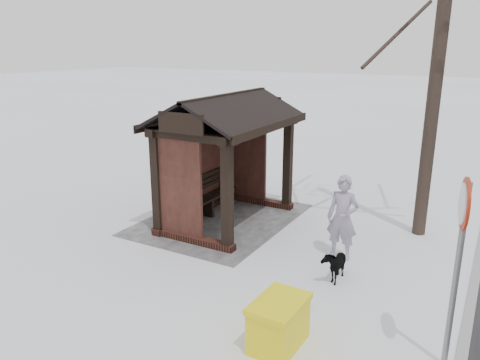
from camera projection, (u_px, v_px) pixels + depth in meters
name	position (u px, v px, depth m)	size (l,w,h in m)	color
ground	(228.00, 221.00, 11.45)	(120.00, 120.00, 0.00)	white
kerb	(476.00, 272.00, 8.84)	(120.00, 0.15, 0.06)	gray
trampled_patch	(221.00, 219.00, 11.55)	(4.20, 3.20, 0.02)	gray
bus_shelter	(221.00, 133.00, 10.93)	(3.60, 2.40, 3.09)	#371A14
pedestrian	(343.00, 218.00, 9.25)	(0.63, 0.41, 1.72)	#9A8EA7
dog	(334.00, 263.00, 8.55)	(0.33, 0.73, 0.61)	black
grit_bin	(279.00, 323.00, 6.62)	(0.95, 0.66, 0.72)	yellow
road_sign	(460.00, 236.00, 5.80)	(0.66, 0.17, 2.63)	slate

